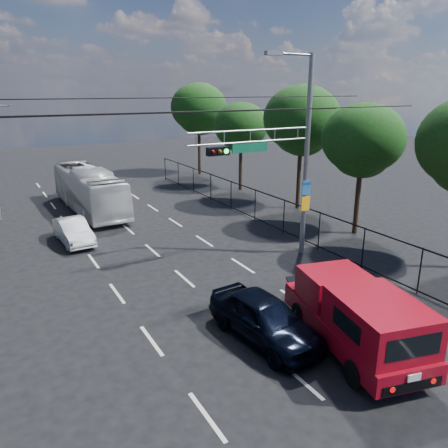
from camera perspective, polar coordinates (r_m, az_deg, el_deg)
ground at (r=13.42m, az=9.90°, el=-19.38°), size 120.00×120.00×0.00m
lane_markings at (r=24.60m, az=-10.96°, el=-1.96°), size 6.12×38.00×0.01m
signal_mast at (r=20.54m, az=8.16°, el=9.46°), size 6.43×0.39×9.50m
utility_wires at (r=18.44m, az=-6.92°, el=14.87°), size 22.00×5.04×0.74m
fence_right at (r=26.03m, az=6.28°, el=1.69°), size 0.06×34.03×2.00m
tree_right_b at (r=25.28m, az=17.63°, el=9.85°), size 4.50×4.50×7.31m
tree_right_c at (r=30.01m, az=10.09°, el=12.71°), size 5.10×5.10×8.29m
tree_right_d at (r=35.55m, az=2.23°, el=12.19°), size 4.32×4.32×7.02m
tree_right_e at (r=42.58m, az=-3.32°, el=14.46°), size 5.28×5.28×8.58m
red_pickup at (r=14.54m, az=16.82°, el=-11.33°), size 3.40×6.26×2.21m
navy_hatchback at (r=14.67m, az=5.30°, el=-12.16°), size 2.23×4.67×1.54m
white_bus at (r=31.00m, az=-17.21°, el=4.31°), size 2.85×10.45×2.89m
white_van at (r=24.83m, az=-19.09°, el=-0.88°), size 1.61×3.98×1.29m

